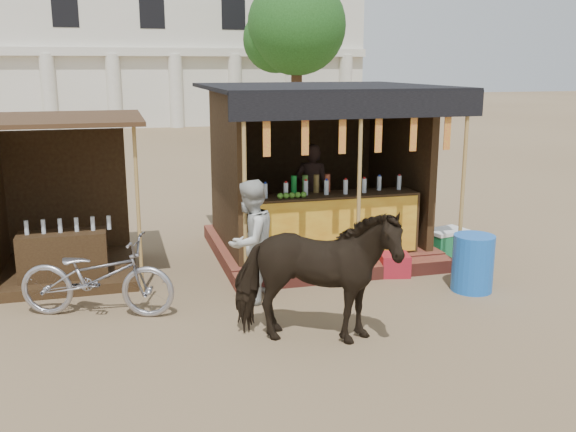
{
  "coord_description": "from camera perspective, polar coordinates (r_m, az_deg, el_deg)",
  "views": [
    {
      "loc": [
        -2.23,
        -6.53,
        3.09
      ],
      "look_at": [
        0.0,
        1.6,
        1.1
      ],
      "focal_mm": 40.0,
      "sensor_mm": 36.0,
      "label": 1
    }
  ],
  "objects": [
    {
      "name": "secondary_stall",
      "position": [
        10.06,
        -20.28,
        -0.41
      ],
      "size": [
        2.4,
        2.4,
        2.38
      ],
      "color": "#3A2915",
      "rests_on": "ground"
    },
    {
      "name": "cooler",
      "position": [
        10.89,
        13.86,
        -2.32
      ],
      "size": [
        0.73,
        0.58,
        0.46
      ],
      "color": "#197440",
      "rests_on": "ground"
    },
    {
      "name": "tree",
      "position": [
        29.82,
        0.33,
        16.27
      ],
      "size": [
        4.5,
        4.4,
        7.0
      ],
      "color": "#382314",
      "rests_on": "ground"
    },
    {
      "name": "bystander",
      "position": [
        8.43,
        -3.37,
        -2.33
      ],
      "size": [
        1.01,
        1.0,
        1.65
      ],
      "primitive_type": "imported",
      "rotation": [
        0.0,
        0.0,
        3.87
      ],
      "color": "beige",
      "rests_on": "ground"
    },
    {
      "name": "motorbike",
      "position": [
        8.39,
        -16.63,
        -5.18
      ],
      "size": [
        2.07,
        1.27,
        1.03
      ],
      "primitive_type": "imported",
      "rotation": [
        0.0,
        0.0,
        1.25
      ],
      "color": "#9998A0",
      "rests_on": "ground"
    },
    {
      "name": "main_stall",
      "position": [
        10.6,
        2.69,
        2.03
      ],
      "size": [
        3.6,
        3.61,
        2.78
      ],
      "color": "brown",
      "rests_on": "ground"
    },
    {
      "name": "ground",
      "position": [
        7.56,
        3.27,
        -10.87
      ],
      "size": [
        120.0,
        120.0,
        0.0
      ],
      "primitive_type": "plane",
      "color": "#846B4C",
      "rests_on": "ground"
    },
    {
      "name": "red_crate",
      "position": [
        9.8,
        9.45,
        -4.28
      ],
      "size": [
        0.5,
        0.5,
        0.32
      ],
      "primitive_type": "cube",
      "rotation": [
        0.0,
        0.0,
        -0.23
      ],
      "color": "maroon",
      "rests_on": "ground"
    },
    {
      "name": "cow",
      "position": [
        7.17,
        2.41,
        -5.39
      ],
      "size": [
        2.06,
        1.46,
        1.59
      ],
      "primitive_type": "imported",
      "rotation": [
        0.0,
        0.0,
        1.22
      ],
      "color": "black",
      "rests_on": "ground"
    },
    {
      "name": "blue_barrel",
      "position": [
        9.32,
        16.11,
        -4.04
      ],
      "size": [
        0.72,
        0.72,
        0.8
      ],
      "primitive_type": "cylinder",
      "rotation": [
        0.0,
        0.0,
        0.32
      ],
      "color": "blue",
      "rests_on": "ground"
    },
    {
      "name": "background_building",
      "position": [
        36.48,
        -15.46,
        14.24
      ],
      "size": [
        26.0,
        7.45,
        8.18
      ],
      "color": "silver",
      "rests_on": "ground"
    }
  ]
}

